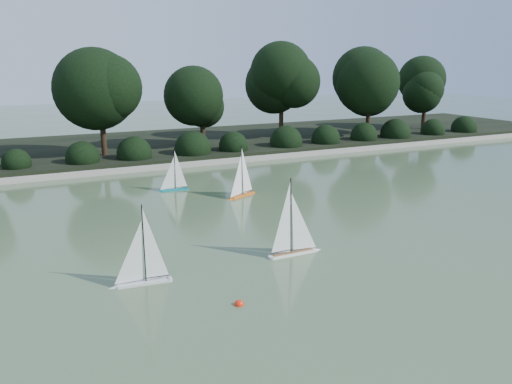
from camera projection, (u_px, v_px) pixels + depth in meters
ground at (347, 246)px, 10.13m from camera, size 80.00×80.00×0.00m
pond_coping at (200, 163)px, 17.96m from camera, size 40.00×0.35×0.18m
far_bank at (169, 145)px, 21.44m from camera, size 40.00×8.00×0.30m
tree_line at (207, 87)px, 19.95m from camera, size 26.31×3.93×4.39m
shrub_hedge at (191, 149)px, 18.66m from camera, size 29.10×1.10×1.10m
sailboat_white_a at (138, 272)px, 8.33m from camera, size 1.08×0.28×1.47m
sailboat_white_b at (297, 242)px, 9.67m from camera, size 1.18×0.19×1.61m
sailboat_orange at (240, 189)px, 13.76m from camera, size 1.06×0.61×1.52m
sailboat_teal at (172, 184)px, 14.44m from camera, size 0.95×0.23×1.29m
race_buoy at (239, 305)px, 7.69m from camera, size 0.16×0.16×0.16m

